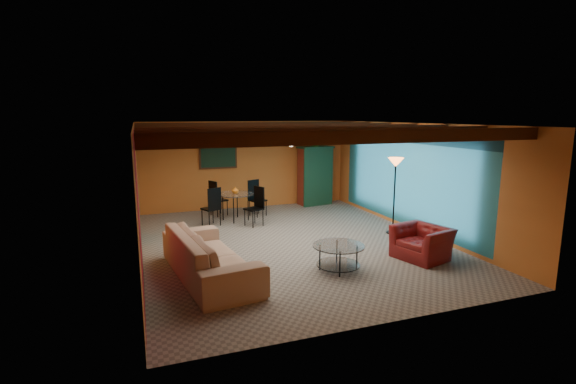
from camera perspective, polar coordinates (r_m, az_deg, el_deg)
name	(u,v)px	position (r m, az deg, el deg)	size (l,w,h in m)	color
room	(289,139)	(9.36, 0.19, 7.22)	(6.52, 8.01, 2.71)	gray
sofa	(209,255)	(7.74, -10.67, -8.40)	(2.82, 1.10, 0.82)	tan
armchair	(422,243)	(8.99, 17.82, -6.59)	(1.02, 0.89, 0.67)	maroon
coffee_table	(338,257)	(8.02, 6.88, -8.85)	(0.98, 0.98, 0.50)	silver
dining_table	(235,202)	(11.64, -7.20, -1.35)	(2.01, 2.01, 1.05)	white
armoire	(315,176)	(13.64, 3.72, 2.14)	(1.05, 0.51, 1.84)	maroon
floor_lamp	(394,196)	(10.53, 14.30, -0.51)	(0.38, 0.38, 1.89)	black
ceiling_fan	(291,140)	(9.25, 0.42, 7.17)	(1.50, 1.50, 0.44)	#472614
painting	(218,156)	(12.89, -9.50, 4.81)	(1.05, 0.03, 0.65)	black
potted_plant	(316,140)	(13.51, 3.78, 7.09)	(0.47, 0.41, 0.52)	#26661E
vase	(235,180)	(11.53, -7.27, 1.68)	(0.19, 0.19, 0.20)	orange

